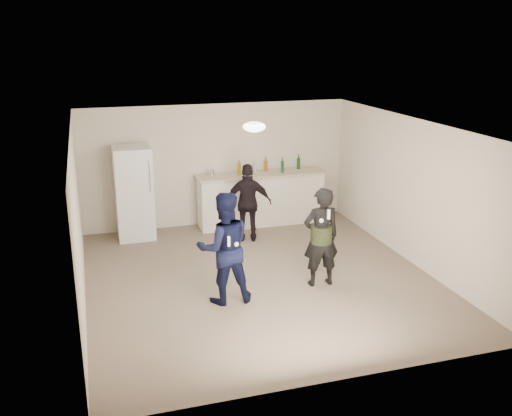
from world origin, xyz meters
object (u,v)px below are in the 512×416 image
object	(u,v)px
counter	(261,200)
fridge	(134,193)
man	(224,248)
spectator	(248,203)
woman	(321,237)
shaker	(212,173)

from	to	relation	value
counter	fridge	size ratio (longest dim) A/B	1.44
man	spectator	world-z (taller)	man
spectator	woman	bearing A→B (deg)	120.30
spectator	shaker	bearing A→B (deg)	-41.70
counter	shaker	distance (m)	1.23
counter	spectator	distance (m)	1.06
woman	spectator	size ratio (longest dim) A/B	1.06
man	spectator	size ratio (longest dim) A/B	1.12
fridge	shaker	world-z (taller)	fridge
woman	spectator	world-z (taller)	woman
counter	shaker	size ratio (longest dim) A/B	15.29
fridge	man	distance (m)	3.37
man	spectator	distance (m)	2.62
counter	fridge	world-z (taller)	fridge
counter	spectator	size ratio (longest dim) A/B	1.72
counter	woman	bearing A→B (deg)	-89.94
man	shaker	bearing A→B (deg)	-98.48
woman	spectator	bearing A→B (deg)	-75.73
woman	spectator	xyz separation A→B (m)	(-0.53, 2.26, -0.04)
fridge	shaker	size ratio (longest dim) A/B	10.59
fridge	woman	bearing A→B (deg)	-49.96
shaker	counter	bearing A→B (deg)	2.50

